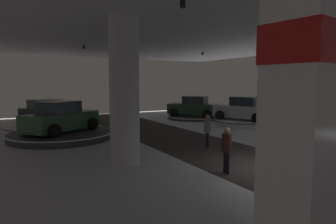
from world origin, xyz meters
The scene contains 15 objects.
ground centered at (0.00, 0.00, -0.02)m, with size 24.00×44.00×0.06m.
ceiling_with_spotlights centered at (0.00, 0.00, 5.55)m, with size 24.00×44.00×0.39m.
column_left centered at (-4.30, 3.38, 2.75)m, with size 1.12×1.12×5.50m.
column_right centered at (4.91, 3.63, 2.75)m, with size 1.27×1.27×5.50m.
brand_sign_pylon centered at (-5.58, -5.36, 2.12)m, with size 1.34×0.82×4.09m.
display_platform_far_right centered at (7.16, 9.23, 0.19)m, with size 4.57×4.57×0.35m.
display_car_far_right centered at (7.17, 9.20, 1.12)m, with size 3.37×4.57×1.71m.
display_platform_deep_right centered at (5.95, 14.07, 0.13)m, with size 4.52×4.52×0.23m.
display_car_deep_right centered at (5.97, 14.05, 1.00)m, with size 4.06×4.39×1.71m.
display_platform_far_left centered at (-5.57, 9.88, 0.21)m, with size 5.66×5.66×0.37m.
display_car_far_left centered at (-5.60, 9.86, 1.14)m, with size 4.47×3.90×1.71m.
display_platform_deep_left centered at (-5.82, 14.39, 0.13)m, with size 5.58×5.58×0.24m.
display_car_deep_left centered at (-5.84, 14.42, 1.00)m, with size 3.45×4.57×1.71m.
visitor_walking_near centered at (0.09, 4.07, 0.91)m, with size 0.32×0.32×1.59m.
visitor_walking_far centered at (-1.74, 0.51, 0.91)m, with size 0.32×0.32×1.59m.
Camera 1 is at (-8.24, -7.21, 3.08)m, focal length 31.84 mm.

